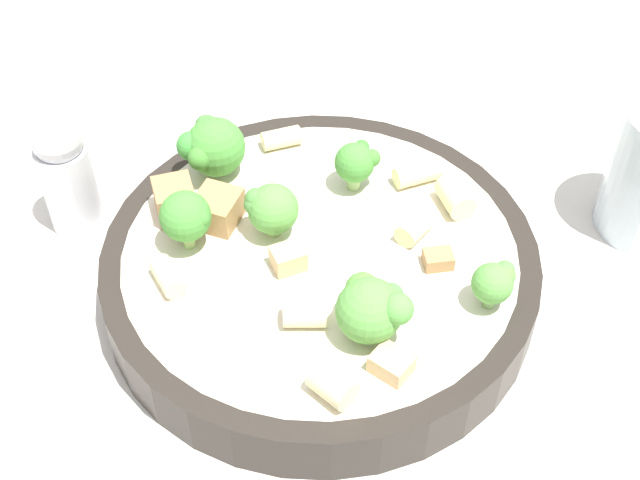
# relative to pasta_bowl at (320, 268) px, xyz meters

# --- Properties ---
(ground_plane) EXTENTS (2.00, 2.00, 0.00)m
(ground_plane) POSITION_rel_pasta_bowl_xyz_m (0.00, 0.00, -0.02)
(ground_plane) COLOR beige
(pasta_bowl) EXTENTS (0.27, 0.27, 0.04)m
(pasta_bowl) POSITION_rel_pasta_bowl_xyz_m (0.00, 0.00, 0.00)
(pasta_bowl) COLOR #28231E
(pasta_bowl) RESTS_ON ground_plane
(broccoli_floret_0) EXTENTS (0.03, 0.03, 0.03)m
(broccoli_floret_0) POSITION_rel_pasta_bowl_xyz_m (0.06, -0.01, 0.04)
(broccoli_floret_0) COLOR #9EC175
(broccoli_floret_0) RESTS_ON pasta_bowl
(broccoli_floret_1) EXTENTS (0.02, 0.02, 0.03)m
(broccoli_floret_1) POSITION_rel_pasta_bowl_xyz_m (-0.03, -0.10, 0.03)
(broccoli_floret_1) COLOR #84AD60
(broccoli_floret_1) RESTS_ON pasta_bowl
(broccoli_floret_2) EXTENTS (0.03, 0.03, 0.04)m
(broccoli_floret_2) POSITION_rel_pasta_bowl_xyz_m (0.01, 0.03, 0.04)
(broccoli_floret_2) COLOR #93B766
(broccoli_floret_2) RESTS_ON pasta_bowl
(broccoli_floret_3) EXTENTS (0.03, 0.03, 0.04)m
(broccoli_floret_3) POSITION_rel_pasta_bowl_xyz_m (-0.01, 0.08, 0.04)
(broccoli_floret_3) COLOR #93B766
(broccoli_floret_3) RESTS_ON pasta_bowl
(broccoli_floret_4) EXTENTS (0.04, 0.04, 0.04)m
(broccoli_floret_4) POSITION_rel_pasta_bowl_xyz_m (-0.06, -0.04, 0.04)
(broccoli_floret_4) COLOR #84AD60
(broccoli_floret_4) RESTS_ON pasta_bowl
(broccoli_floret_5) EXTENTS (0.04, 0.04, 0.04)m
(broccoli_floret_5) POSITION_rel_pasta_bowl_xyz_m (0.06, 0.08, 0.04)
(broccoli_floret_5) COLOR #9EC175
(broccoli_floret_5) RESTS_ON pasta_bowl
(rigatoni_0) EXTENTS (0.03, 0.03, 0.02)m
(rigatoni_0) POSITION_rel_pasta_bowl_xyz_m (0.05, -0.08, 0.02)
(rigatoni_0) COLOR beige
(rigatoni_0) RESTS_ON pasta_bowl
(rigatoni_1) EXTENTS (0.03, 0.03, 0.01)m
(rigatoni_1) POSITION_rel_pasta_bowl_xyz_m (0.07, -0.05, 0.02)
(rigatoni_1) COLOR beige
(rigatoni_1) RESTS_ON pasta_bowl
(rigatoni_2) EXTENTS (0.03, 0.03, 0.01)m
(rigatoni_2) POSITION_rel_pasta_bowl_xyz_m (-0.04, 0.08, 0.02)
(rigatoni_2) COLOR beige
(rigatoni_2) RESTS_ON pasta_bowl
(rigatoni_3) EXTENTS (0.02, 0.03, 0.02)m
(rigatoni_3) POSITION_rel_pasta_bowl_xyz_m (-0.06, 0.00, 0.02)
(rigatoni_3) COLOR beige
(rigatoni_3) RESTS_ON pasta_bowl
(rigatoni_4) EXTENTS (0.03, 0.03, 0.02)m
(rigatoni_4) POSITION_rel_pasta_bowl_xyz_m (-0.10, -0.02, 0.02)
(rigatoni_4) COLOR beige
(rigatoni_4) RESTS_ON pasta_bowl
(rigatoni_5) EXTENTS (0.02, 0.03, 0.01)m
(rigatoni_5) POSITION_rel_pasta_bowl_xyz_m (0.09, 0.04, 0.02)
(rigatoni_5) COLOR beige
(rigatoni_5) RESTS_ON pasta_bowl
(rigatoni_6) EXTENTS (0.03, 0.02, 0.01)m
(rigatoni_6) POSITION_rel_pasta_bowl_xyz_m (0.02, -0.05, 0.02)
(rigatoni_6) COLOR beige
(rigatoni_6) RESTS_ON pasta_bowl
(chicken_chunk_0) EXTENTS (0.03, 0.03, 0.02)m
(chicken_chunk_0) POSITION_rel_pasta_bowl_xyz_m (0.02, 0.09, 0.03)
(chicken_chunk_0) COLOR #A87A4C
(chicken_chunk_0) RESTS_ON pasta_bowl
(chicken_chunk_1) EXTENTS (0.02, 0.02, 0.01)m
(chicken_chunk_1) POSITION_rel_pasta_bowl_xyz_m (-0.01, 0.02, 0.02)
(chicken_chunk_1) COLOR tan
(chicken_chunk_1) RESTS_ON pasta_bowl
(chicken_chunk_2) EXTENTS (0.02, 0.02, 0.01)m
(chicken_chunk_2) POSITION_rel_pasta_bowl_xyz_m (-0.00, -0.07, 0.02)
(chicken_chunk_2) COLOR #A87A4C
(chicken_chunk_2) RESTS_ON pasta_bowl
(chicken_chunk_3) EXTENTS (0.03, 0.03, 0.02)m
(chicken_chunk_3) POSITION_rel_pasta_bowl_xyz_m (0.02, 0.07, 0.03)
(chicken_chunk_3) COLOR #A87A4C
(chicken_chunk_3) RESTS_ON pasta_bowl
(chicken_chunk_4) EXTENTS (0.02, 0.03, 0.01)m
(chicken_chunk_4) POSITION_rel_pasta_bowl_xyz_m (-0.08, -0.05, 0.02)
(chicken_chunk_4) COLOR tan
(chicken_chunk_4) RESTS_ON pasta_bowl
(pepper_shaker) EXTENTS (0.03, 0.03, 0.09)m
(pepper_shaker) POSITION_rel_pasta_bowl_xyz_m (0.04, 0.17, 0.02)
(pepper_shaker) COLOR silver
(pepper_shaker) RESTS_ON ground_plane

